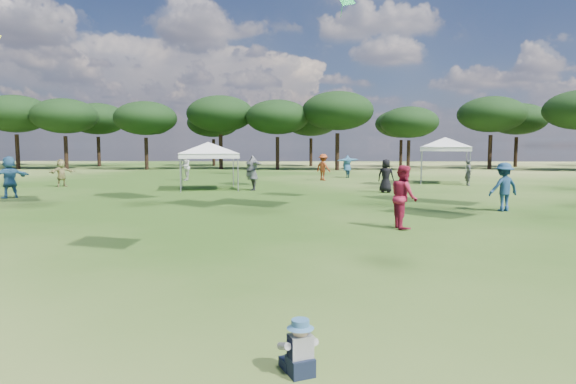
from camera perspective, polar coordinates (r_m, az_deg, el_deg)
name	(u,v)px	position (r m, az deg, el deg)	size (l,w,h in m)	color
tree_line	(327,116)	(50.28, 4.64, 8.99)	(108.78, 17.63, 7.77)	black
tent_left	(208,144)	(26.22, -9.45, 5.59)	(6.07, 6.07, 2.85)	gray
tent_right	(445,139)	(31.59, 18.14, 5.95)	(5.79, 5.79, 3.17)	gray
toddler	(299,349)	(5.21, 1.35, -18.15)	(0.45, 0.48, 0.59)	black
festival_crowd	(270,173)	(25.70, -2.14, 2.22)	(29.99, 23.22, 1.90)	#454649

